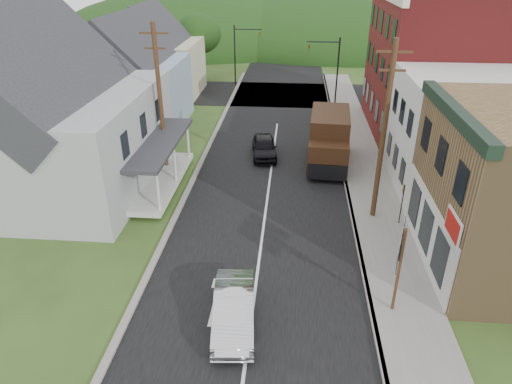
% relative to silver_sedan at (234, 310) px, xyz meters
% --- Properties ---
extents(ground, '(120.00, 120.00, 0.00)m').
position_rel_silver_sedan_xyz_m(ground, '(0.60, 4.86, -0.68)').
color(ground, '#2D4719').
rests_on(ground, ground).
extents(road, '(9.00, 90.00, 0.02)m').
position_rel_silver_sedan_xyz_m(road, '(0.60, 14.86, -0.68)').
color(road, black).
rests_on(road, ground).
extents(cross_road, '(60.00, 9.00, 0.02)m').
position_rel_silver_sedan_xyz_m(cross_road, '(0.60, 31.86, -0.68)').
color(cross_road, black).
rests_on(cross_road, ground).
extents(sidewalk_right, '(2.80, 55.00, 0.15)m').
position_rel_silver_sedan_xyz_m(sidewalk_right, '(6.50, 12.86, -0.61)').
color(sidewalk_right, slate).
rests_on(sidewalk_right, ground).
extents(curb_right, '(0.20, 55.00, 0.15)m').
position_rel_silver_sedan_xyz_m(curb_right, '(5.15, 12.86, -0.61)').
color(curb_right, slate).
rests_on(curb_right, ground).
extents(curb_left, '(0.30, 55.00, 0.12)m').
position_rel_silver_sedan_xyz_m(curb_left, '(-4.05, 12.86, -0.62)').
color(curb_left, slate).
rests_on(curb_left, ground).
extents(storefront_white, '(8.00, 7.00, 6.50)m').
position_rel_silver_sedan_xyz_m(storefront_white, '(11.90, 12.36, 2.57)').
color(storefront_white, silver).
rests_on(storefront_white, ground).
extents(storefront_red, '(8.00, 12.00, 10.00)m').
position_rel_silver_sedan_xyz_m(storefront_red, '(11.90, 21.86, 4.32)').
color(storefront_red, maroon).
rests_on(storefront_red, ground).
extents(house_gray, '(10.20, 12.24, 8.35)m').
position_rel_silver_sedan_xyz_m(house_gray, '(-11.40, 10.86, 3.55)').
color(house_gray, '#9EA1A3').
rests_on(house_gray, ground).
extents(house_blue, '(7.14, 8.16, 7.28)m').
position_rel_silver_sedan_xyz_m(house_blue, '(-10.40, 21.86, 3.01)').
color(house_blue, '#8299B1').
rests_on(house_blue, ground).
extents(house_cream, '(7.14, 8.16, 7.28)m').
position_rel_silver_sedan_xyz_m(house_cream, '(-10.90, 30.86, 3.01)').
color(house_cream, '#BEB993').
rests_on(house_cream, ground).
extents(utility_pole_right, '(1.60, 0.26, 9.00)m').
position_rel_silver_sedan_xyz_m(utility_pole_right, '(6.20, 8.36, 3.97)').
color(utility_pole_right, '#472D19').
rests_on(utility_pole_right, ground).
extents(utility_pole_left, '(1.60, 0.26, 9.00)m').
position_rel_silver_sedan_xyz_m(utility_pole_left, '(-5.90, 12.86, 3.97)').
color(utility_pole_left, '#472D19').
rests_on(utility_pole_left, ground).
extents(traffic_signal_right, '(2.87, 0.20, 6.00)m').
position_rel_silver_sedan_xyz_m(traffic_signal_right, '(4.90, 28.36, 3.07)').
color(traffic_signal_right, black).
rests_on(traffic_signal_right, ground).
extents(traffic_signal_left, '(2.87, 0.20, 6.00)m').
position_rel_silver_sedan_xyz_m(traffic_signal_left, '(-3.70, 35.36, 3.07)').
color(traffic_signal_left, black).
rests_on(traffic_signal_left, ground).
extents(tree_left_b, '(4.80, 4.80, 6.94)m').
position_rel_silver_sedan_xyz_m(tree_left_b, '(-16.40, 16.86, 4.20)').
color(tree_left_b, '#382616').
rests_on(tree_left_b, ground).
extents(tree_left_c, '(5.80, 5.80, 8.41)m').
position_rel_silver_sedan_xyz_m(tree_left_c, '(-18.40, 24.86, 5.25)').
color(tree_left_c, '#382616').
rests_on(tree_left_c, ground).
extents(tree_left_d, '(4.80, 4.80, 6.94)m').
position_rel_silver_sedan_xyz_m(tree_left_d, '(-8.40, 36.86, 4.20)').
color(tree_left_d, '#382616').
rests_on(tree_left_d, ground).
extents(forested_ridge, '(90.00, 30.00, 16.00)m').
position_rel_silver_sedan_xyz_m(forested_ridge, '(0.60, 59.86, -0.68)').
color(forested_ridge, black).
rests_on(forested_ridge, ground).
extents(silver_sedan, '(1.84, 4.27, 1.37)m').
position_rel_silver_sedan_xyz_m(silver_sedan, '(0.00, 0.00, 0.00)').
color(silver_sedan, silver).
rests_on(silver_sedan, ground).
extents(dark_sedan, '(2.05, 4.10, 1.34)m').
position_rel_silver_sedan_xyz_m(dark_sedan, '(0.00, 16.00, -0.01)').
color(dark_sedan, black).
rests_on(dark_sedan, ground).
extents(delivery_van, '(2.82, 6.10, 3.33)m').
position_rel_silver_sedan_xyz_m(delivery_van, '(4.21, 15.08, 1.00)').
color(delivery_van, '#311B0D').
rests_on(delivery_van, ground).
extents(route_sign_cluster, '(0.64, 1.98, 3.58)m').
position_rel_silver_sedan_xyz_m(route_sign_cluster, '(5.89, 1.20, 1.78)').
color(route_sign_cluster, '#472D19').
rests_on(route_sign_cluster, sidewalk_right).
extents(warning_sign, '(0.23, 0.60, 2.28)m').
position_rel_silver_sedan_xyz_m(warning_sign, '(7.38, 7.63, 0.92)').
color(warning_sign, black).
rests_on(warning_sign, sidewalk_right).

